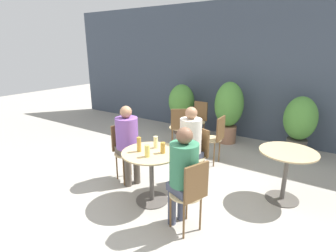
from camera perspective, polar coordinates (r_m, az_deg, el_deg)
ground_plane at (r=3.74m, az=-3.06°, el=-15.92°), size 20.00×20.00×0.00m
storefront_wall at (r=6.16m, az=15.64°, el=11.40°), size 10.00×0.06×3.00m
cafe_table_near at (r=3.49m, az=-3.64°, el=-8.36°), size 0.77×0.77×0.72m
cafe_table_far at (r=3.86m, az=24.42°, el=-7.60°), size 0.74×0.74×0.72m
bistro_chair_0 at (r=2.93m, az=5.01°, el=-13.88°), size 0.42×0.40×0.88m
bistro_chair_1 at (r=3.94m, az=6.26°, el=-5.49°), size 0.40×0.42×0.88m
bistro_chair_2 at (r=4.14m, az=-9.58°, el=-4.50°), size 0.42×0.40×0.88m
bistro_chair_3 at (r=4.66m, az=10.36°, el=-2.05°), size 0.37×0.37×0.88m
bistro_chair_4 at (r=5.21m, az=2.34°, el=0.23°), size 0.42×0.43×0.88m
bistro_chair_5 at (r=5.77m, az=6.68°, el=1.81°), size 0.37×0.38×0.88m
seated_person_0 at (r=2.93m, az=3.31°, el=-9.47°), size 0.38×0.36×1.22m
seated_person_1 at (r=3.78m, az=4.79°, el=-3.19°), size 0.35×0.37×1.23m
seated_person_2 at (r=3.96m, az=-8.80°, el=-2.62°), size 0.40×0.38×1.21m
beer_glass_0 at (r=3.25m, az=-4.56°, el=-5.44°), size 0.06×0.06×0.15m
beer_glass_1 at (r=3.35m, az=-1.12°, el=-4.76°), size 0.06×0.06×0.14m
beer_glass_2 at (r=3.53m, az=-2.70°, el=-3.53°), size 0.06×0.06×0.16m
beer_glass_3 at (r=3.41m, az=-6.34°, el=-4.00°), size 0.06×0.06×0.19m
potted_plant_0 at (r=6.25m, az=2.94°, el=4.62°), size 0.61×0.61×1.18m
potted_plant_1 at (r=5.75m, az=13.09°, el=3.74°), size 0.61×0.61×1.33m
potted_plant_2 at (r=5.51m, az=26.75°, el=0.73°), size 0.59×0.59×1.15m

